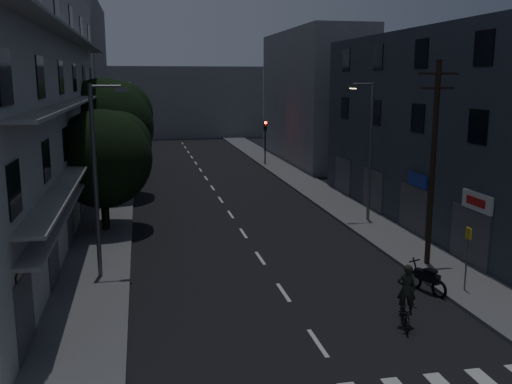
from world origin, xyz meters
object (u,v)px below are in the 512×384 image
object	(u,v)px
motorcycle	(427,280)
cyclist	(406,306)
bus_stop_sign	(468,247)
utility_pole	(433,160)

from	to	relation	value
motorcycle	cyclist	distance (m)	3.66
bus_stop_sign	motorcycle	distance (m)	2.02
utility_pole	cyclist	distance (m)	8.05
utility_pole	bus_stop_sign	bearing A→B (deg)	-92.59
bus_stop_sign	utility_pole	bearing A→B (deg)	87.41
utility_pole	cyclist	xyz separation A→B (m)	(-3.86, -5.74, -4.11)
bus_stop_sign	cyclist	xyz separation A→B (m)	(-3.70, -2.40, -1.14)
motorcycle	cyclist	xyz separation A→B (m)	(-2.29, -2.84, 0.24)
bus_stop_sign	motorcycle	world-z (taller)	bus_stop_sign
bus_stop_sign	cyclist	bearing A→B (deg)	-147.04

